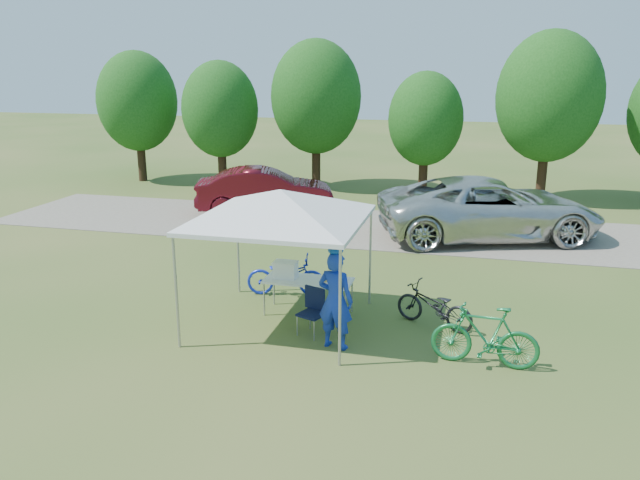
# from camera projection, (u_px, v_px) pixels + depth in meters

# --- Properties ---
(ground) EXTENTS (100.00, 100.00, 0.00)m
(ground) POSITION_uv_depth(u_px,v_px,m) (282.00, 323.00, 12.48)
(ground) COLOR #2D5119
(ground) RESTS_ON ground
(gravel_strip) EXTENTS (24.00, 5.00, 0.02)m
(gravel_strip) POSITION_uv_depth(u_px,v_px,m) (358.00, 227.00, 19.95)
(gravel_strip) COLOR gray
(gravel_strip) RESTS_ON ground
(canopy) EXTENTS (4.53, 4.53, 3.00)m
(canopy) POSITION_uv_depth(u_px,v_px,m) (280.00, 193.00, 11.77)
(canopy) COLOR #A5A5AA
(canopy) RESTS_ON ground
(treeline) EXTENTS (24.89, 4.28, 6.30)m
(treeline) POSITION_uv_depth(u_px,v_px,m) (380.00, 104.00, 24.73)
(treeline) COLOR #382314
(treeline) RESTS_ON ground
(folding_table) EXTENTS (1.81, 0.75, 0.74)m
(folding_table) POSITION_uv_depth(u_px,v_px,m) (308.00, 282.00, 12.80)
(folding_table) COLOR white
(folding_table) RESTS_ON ground
(folding_chair) EXTENTS (0.59, 0.62, 0.89)m
(folding_chair) POSITION_uv_depth(u_px,v_px,m) (313.00, 307.00, 11.91)
(folding_chair) COLOR black
(folding_chair) RESTS_ON ground
(cooler) EXTENTS (0.48, 0.33, 0.35)m
(cooler) POSITION_uv_depth(u_px,v_px,m) (286.00, 270.00, 12.86)
(cooler) COLOR white
(cooler) RESTS_ON folding_table
(ice_cream_cup) EXTENTS (0.08, 0.08, 0.06)m
(ice_cream_cup) POSITION_uv_depth(u_px,v_px,m) (325.00, 280.00, 12.65)
(ice_cream_cup) COLOR gold
(ice_cream_cup) RESTS_ON folding_table
(cyclist) EXTENTS (0.74, 0.56, 1.82)m
(cyclist) POSITION_uv_depth(u_px,v_px,m) (335.00, 300.00, 11.19)
(cyclist) COLOR #142FA6
(cyclist) RESTS_ON ground
(bike_blue) EXTENTS (1.83, 0.93, 0.92)m
(bike_blue) POSITION_uv_depth(u_px,v_px,m) (286.00, 275.00, 13.93)
(bike_blue) COLOR #172BCC
(bike_blue) RESTS_ON ground
(bike_green) EXTENTS (1.84, 0.61, 1.09)m
(bike_green) POSITION_uv_depth(u_px,v_px,m) (485.00, 336.00, 10.59)
(bike_green) COLOR #1A763D
(bike_green) RESTS_ON ground
(bike_dark) EXTENTS (1.74, 1.18, 0.86)m
(bike_dark) POSITION_uv_depth(u_px,v_px,m) (434.00, 306.00, 12.22)
(bike_dark) COLOR black
(bike_dark) RESTS_ON ground
(minivan) EXTENTS (7.11, 4.87, 1.81)m
(minivan) POSITION_uv_depth(u_px,v_px,m) (489.00, 208.00, 18.44)
(minivan) COLOR silver
(minivan) RESTS_ON gravel_strip
(sedan) EXTENTS (5.02, 3.04, 1.56)m
(sedan) POSITION_uv_depth(u_px,v_px,m) (265.00, 191.00, 21.71)
(sedan) COLOR #560E17
(sedan) RESTS_ON gravel_strip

